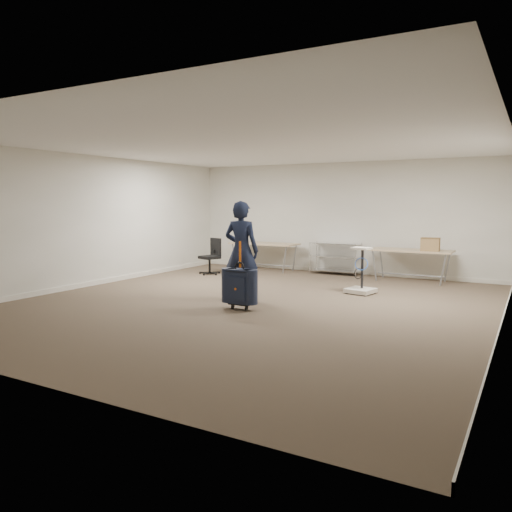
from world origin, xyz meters
The scene contains 10 objects.
ground centered at (0.00, 0.00, 0.00)m, with size 9.00×9.00×0.00m, color #4C3C2E.
room_shell centered at (0.00, 1.38, 0.05)m, with size 8.00×9.00×9.00m.
folding_table_left centered at (-1.90, 3.95, 0.68)m, with size 1.80×0.75×0.73m.
folding_table_right centered at (1.90, 3.95, 0.68)m, with size 1.80×0.75×0.73m.
wire_shelf centered at (0.00, 4.20, 0.44)m, with size 1.22×0.47×0.80m.
person centered at (-0.38, 0.26, 0.91)m, with size 0.67×0.44×1.83m, color black.
suitcase centered at (0.05, -0.53, 0.39)m, with size 0.43×0.26×1.16m.
office_chair centered at (-2.74, 2.68, 0.27)m, with size 0.55×0.55×0.90m.
equipment_cart centered at (1.38, 1.92, 0.24)m, with size 0.59×0.59×0.92m.
cardboard_box centered at (2.33, 3.85, 0.88)m, with size 0.39×0.29×0.29m, color #9C7B48.
Camera 1 is at (4.35, -7.60, 1.80)m, focal length 35.00 mm.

